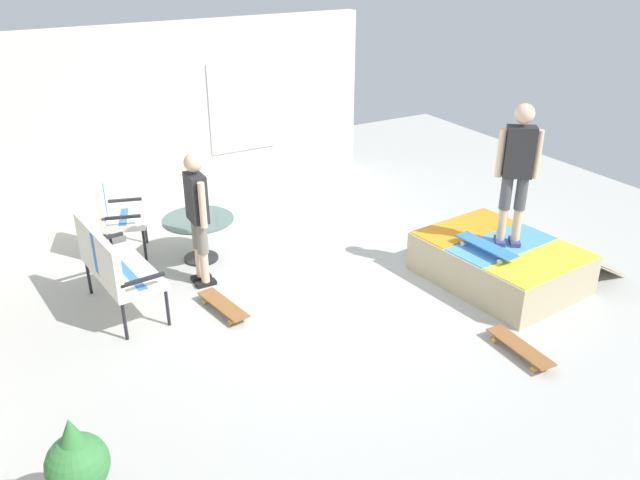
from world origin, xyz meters
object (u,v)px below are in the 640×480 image
at_px(person_watching, 197,210).
at_px(potted_plant, 79,470).
at_px(skateboard_spare, 520,347).
at_px(skate_ramp, 501,262).
at_px(patio_bench, 112,263).
at_px(skateboard_on_ramp, 486,246).
at_px(patio_table, 199,231).
at_px(person_skater, 518,165).
at_px(skateboard_by_bench, 223,305).
at_px(patio_chair_near_house, 113,211).

xyz_separation_m(person_watching, potted_plant, (-2.90, 1.98, -0.48)).
bearing_deg(skateboard_spare, person_watching, 36.49).
height_order(skate_ramp, patio_bench, patio_bench).
distance_m(skateboard_spare, skateboard_on_ramp, 1.38).
relative_size(person_watching, skateboard_spare, 2.02).
bearing_deg(patio_table, skateboard_on_ramp, -133.34).
distance_m(person_skater, skateboard_by_bench, 3.65).
bearing_deg(skate_ramp, patio_table, 51.56).
distance_m(patio_table, skateboard_spare, 4.13).
bearing_deg(skateboard_by_bench, patio_bench, 59.77).
bearing_deg(person_skater, potted_plant, 102.34).
bearing_deg(potted_plant, person_watching, -34.34).
height_order(skate_ramp, potted_plant, potted_plant).
distance_m(patio_bench, person_skater, 4.61).
relative_size(patio_chair_near_house, skateboard_on_ramp, 1.26).
xyz_separation_m(patio_bench, skateboard_by_bench, (-0.59, -1.01, -0.53)).
bearing_deg(patio_bench, person_skater, -110.88).
distance_m(person_skater, skateboard_spare, 2.08).
relative_size(patio_table, person_watching, 0.55).
relative_size(patio_chair_near_house, person_skater, 0.61).
distance_m(patio_bench, patio_table, 1.48).
relative_size(skateboard_on_ramp, potted_plant, 0.88).
bearing_deg(skate_ramp, patio_chair_near_house, 51.79).
bearing_deg(skateboard_spare, skateboard_by_bench, 45.25).
bearing_deg(skateboard_by_bench, skateboard_on_ramp, -111.07).
bearing_deg(skate_ramp, skateboard_on_ramp, 103.60).
bearing_deg(patio_bench, person_watching, -81.42).
bearing_deg(skateboard_by_bench, skate_ramp, -107.33).
relative_size(skateboard_spare, skateboard_on_ramp, 1.00).
relative_size(person_skater, potted_plant, 1.82).
distance_m(person_watching, skateboard_spare, 3.82).
xyz_separation_m(patio_table, skateboard_by_bench, (-1.34, 0.24, -0.32)).
relative_size(person_skater, skateboard_on_ramp, 2.06).
relative_size(patio_table, skateboard_on_ramp, 1.11).
bearing_deg(patio_chair_near_house, potted_plant, 162.74).
bearing_deg(person_watching, skate_ramp, -119.05).
distance_m(patio_bench, patio_chair_near_house, 1.48).
distance_m(patio_table, potted_plant, 4.12).
bearing_deg(skateboard_on_ramp, skate_ramp, -76.40).
bearing_deg(skate_ramp, skateboard_by_bench, 72.67).
bearing_deg(patio_chair_near_house, skateboard_by_bench, -162.51).
height_order(skateboard_on_ramp, potted_plant, potted_plant).
bearing_deg(skate_ramp, person_watching, 60.95).
xyz_separation_m(person_skater, skateboard_on_ramp, (-0.06, 0.40, -0.89)).
xyz_separation_m(skateboard_on_ramp, potted_plant, (-1.06, 4.75, -0.12)).
xyz_separation_m(patio_chair_near_house, potted_plant, (-4.17, 1.30, -0.15)).
xyz_separation_m(patio_table, skateboard_on_ramp, (-2.43, -2.58, 0.18)).
bearing_deg(potted_plant, patio_bench, -18.57).
bearing_deg(person_watching, skateboard_by_bench, 176.22).
relative_size(skate_ramp, patio_bench, 1.68).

